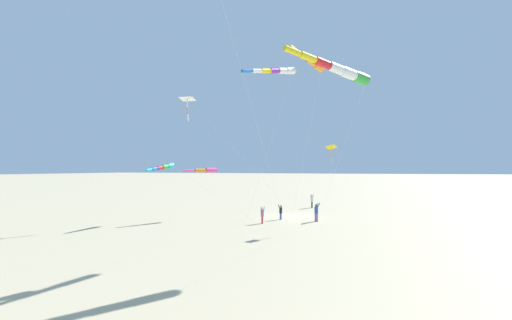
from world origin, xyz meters
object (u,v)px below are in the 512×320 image
at_px(kite_delta_black_fish_shape, 331,148).
at_px(kite_delta_green_low_center, 187,99).
at_px(kite_windsock_teal_far_right, 340,70).
at_px(kite_windsock_long_streamer_left, 312,63).
at_px(kite_windsock_orange_high_right, 277,71).
at_px(kite_windsock_rainbow_low_near, 164,167).
at_px(person_adult_flyer, 312,200).
at_px(person_bystander_far, 316,211).
at_px(kite_windsock_striped_overhead, 206,170).
at_px(person_child_grey_jacket, 281,211).
at_px(person_child_green_jacket, 262,214).

bearing_deg(kite_delta_black_fish_shape, kite_delta_green_low_center, 92.34).
height_order(kite_windsock_teal_far_right, kite_delta_green_low_center, kite_delta_green_low_center).
bearing_deg(kite_delta_green_low_center, kite_windsock_long_streamer_left, -106.24).
xyz_separation_m(kite_windsock_orange_high_right, kite_windsock_rainbow_low_near, (5.24, 13.12, -6.67)).
relative_size(person_adult_flyer, kite_delta_green_low_center, 0.15).
bearing_deg(kite_delta_black_fish_shape, person_bystander_far, 39.01).
relative_size(kite_delta_black_fish_shape, kite_delta_green_low_center, 1.05).
distance_m(kite_windsock_long_streamer_left, kite_windsock_teal_far_right, 4.08).
distance_m(kite_delta_black_fish_shape, kite_windsock_striped_overhead, 13.15).
bearing_deg(kite_windsock_orange_high_right, person_child_grey_jacket, 13.90).
relative_size(person_adult_flyer, person_child_grey_jacket, 1.24).
height_order(person_child_green_jacket, kite_windsock_rainbow_low_near, kite_windsock_rainbow_low_near).
bearing_deg(person_bystander_far, kite_windsock_rainbow_low_near, 108.31).
distance_m(person_adult_flyer, kite_windsock_long_streamer_left, 21.34).
relative_size(kite_windsock_teal_far_right, kite_delta_green_low_center, 1.27).
relative_size(person_bystander_far, kite_windsock_orange_high_right, 0.14).
height_order(person_adult_flyer, kite_windsock_orange_high_right, kite_windsock_orange_high_right).
bearing_deg(kite_windsock_long_streamer_left, kite_delta_green_low_center, 73.76).
xyz_separation_m(person_child_green_jacket, kite_delta_green_low_center, (0.22, 8.29, 11.51)).
bearing_deg(kite_delta_black_fish_shape, person_child_green_jacket, 97.39).
distance_m(person_child_grey_jacket, kite_windsock_rainbow_low_near, 12.48).
xyz_separation_m(person_adult_flyer, kite_windsock_striped_overhead, (-12.06, 9.10, 3.94)).
height_order(person_adult_flyer, kite_windsock_teal_far_right, kite_windsock_teal_far_right).
distance_m(kite_delta_black_fish_shape, kite_windsock_rainbow_low_near, 16.22).
relative_size(kite_windsock_teal_far_right, kite_windsock_striped_overhead, 1.74).
bearing_deg(kite_windsock_orange_high_right, kite_delta_black_fish_shape, -19.37).
height_order(person_child_grey_jacket, kite_delta_green_low_center, kite_delta_green_low_center).
bearing_deg(kite_windsock_rainbow_low_near, kite_windsock_striped_overhead, -42.57).
bearing_deg(kite_windsock_long_streamer_left, person_adult_flyer, 9.84).
relative_size(person_adult_flyer, kite_windsock_teal_far_right, 0.12).
bearing_deg(person_bystander_far, kite_windsock_orange_high_right, 173.54).
distance_m(person_child_green_jacket, kite_windsock_orange_high_right, 13.64).
bearing_deg(kite_delta_green_low_center, kite_delta_black_fish_shape, -87.66).
xyz_separation_m(person_adult_flyer, kite_windsock_rainbow_low_near, (-15.24, 12.02, 4.28)).
bearing_deg(person_adult_flyer, person_child_grey_jacket, 172.71).
distance_m(kite_delta_black_fish_shape, kite_delta_green_low_center, 15.51).
relative_size(person_child_grey_jacket, kite_delta_black_fish_shape, 0.11).
relative_size(person_child_grey_jacket, kite_delta_green_low_center, 0.12).
xyz_separation_m(person_child_grey_jacket, kite_windsock_teal_far_right, (-9.42, -6.69, 10.89)).
xyz_separation_m(person_child_grey_jacket, kite_delta_green_low_center, (-2.60, 9.30, 11.53)).
bearing_deg(person_child_green_jacket, kite_delta_black_fish_shape, -82.61).
bearing_deg(person_child_green_jacket, kite_windsock_long_streamer_left, -125.14).
height_order(person_adult_flyer, kite_windsock_long_streamer_left, kite_windsock_long_streamer_left).
bearing_deg(kite_windsock_orange_high_right, kite_delta_green_low_center, 58.10).
height_order(person_adult_flyer, person_bystander_far, person_adult_flyer).
bearing_deg(kite_windsock_rainbow_low_near, kite_windsock_long_streamer_left, -97.18).
height_order(person_adult_flyer, kite_windsock_rainbow_low_near, kite_windsock_rainbow_low_near).
relative_size(kite_windsock_striped_overhead, kite_delta_green_low_center, 0.73).
distance_m(kite_windsock_orange_high_right, kite_delta_green_low_center, 13.85).
distance_m(person_bystander_far, kite_windsock_striped_overhead, 12.10).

